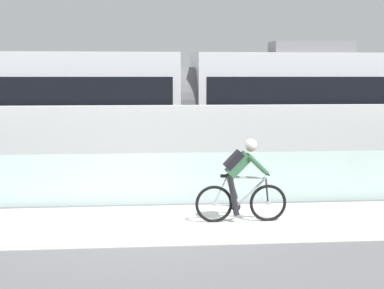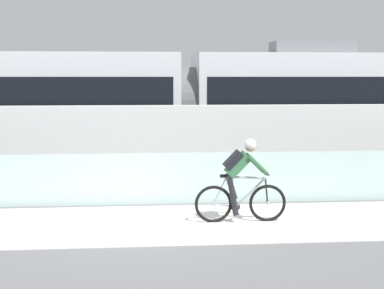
% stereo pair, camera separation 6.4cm
% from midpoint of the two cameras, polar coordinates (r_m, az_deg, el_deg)
% --- Properties ---
extents(ground_plane, '(200.00, 200.00, 0.00)m').
position_cam_midpoint_polar(ground_plane, '(11.97, -4.50, -7.25)').
color(ground_plane, slate).
extents(bike_path_deck, '(32.00, 3.20, 0.01)m').
position_cam_midpoint_polar(bike_path_deck, '(11.97, -4.50, -7.22)').
color(bike_path_deck, silver).
rests_on(bike_path_deck, ground).
extents(glass_parapet, '(32.00, 0.05, 1.12)m').
position_cam_midpoint_polar(glass_parapet, '(13.67, -4.68, -3.15)').
color(glass_parapet, '#ADC6C1').
rests_on(glass_parapet, ground).
extents(concrete_barrier_wall, '(32.00, 0.36, 2.08)m').
position_cam_midpoint_polar(concrete_barrier_wall, '(15.39, -4.80, -0.30)').
color(concrete_barrier_wall, silver).
rests_on(concrete_barrier_wall, ground).
extents(tram_rail_near, '(32.00, 0.08, 0.01)m').
position_cam_midpoint_polar(tram_rail_near, '(17.99, -4.88, -2.67)').
color(tram_rail_near, '#595654').
rests_on(tram_rail_near, ground).
extents(tram_rail_far, '(32.00, 0.08, 0.01)m').
position_cam_midpoint_polar(tram_rail_far, '(19.41, -4.94, -2.01)').
color(tram_rail_far, '#595654').
rests_on(tram_rail_far, ground).
extents(tram, '(22.56, 2.54, 3.81)m').
position_cam_midpoint_polar(tram, '(18.58, -0.71, 3.50)').
color(tram, silver).
rests_on(tram, ground).
extents(cyclist_on_bike, '(1.77, 0.58, 1.61)m').
position_cam_midpoint_polar(cyclist_on_bike, '(11.98, 4.32, -3.33)').
color(cyclist_on_bike, black).
rests_on(cyclist_on_bike, ground).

